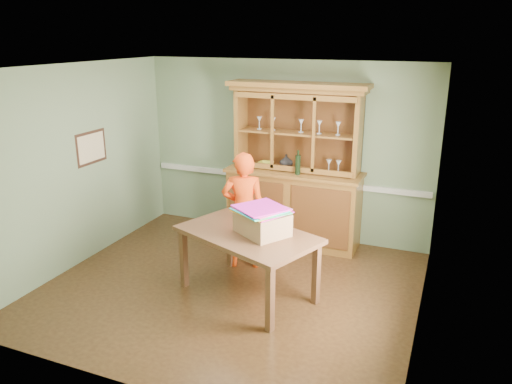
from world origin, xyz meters
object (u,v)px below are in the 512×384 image
at_px(china_hutch, 294,189).
at_px(cardboard_box, 262,223).
at_px(dining_table, 248,240).
at_px(person, 244,211).

relative_size(china_hutch, cardboard_box, 4.21).
distance_m(china_hutch, dining_table, 1.79).
xyz_separation_m(china_hutch, cardboard_box, (0.17, -1.74, 0.11)).
height_order(china_hutch, person, china_hutch).
bearing_deg(dining_table, china_hutch, 111.50).
bearing_deg(dining_table, person, 138.43).
bearing_deg(dining_table, cardboard_box, 35.53).
bearing_deg(person, dining_table, 97.14).
height_order(china_hutch, cardboard_box, china_hutch).
bearing_deg(person, china_hutch, -128.52).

